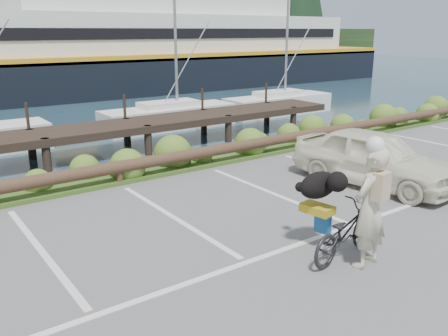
{
  "coord_description": "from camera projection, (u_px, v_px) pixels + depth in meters",
  "views": [
    {
      "loc": [
        -4.38,
        -5.83,
        3.63
      ],
      "look_at": [
        0.71,
        1.23,
        1.1
      ],
      "focal_mm": 38.0,
      "sensor_mm": 36.0,
      "label": 1
    }
  ],
  "objects": [
    {
      "name": "vegetation_strip",
      "position": [
        109.0,
        176.0,
        12.13
      ],
      "size": [
        34.0,
        1.6,
        0.1
      ],
      "primitive_type": "cube",
      "color": "#3D5B21",
      "rests_on": "ground"
    },
    {
      "name": "cyclist",
      "position": [
        370.0,
        208.0,
        7.37
      ],
      "size": [
        0.78,
        0.58,
        1.96
      ],
      "primitive_type": "imported",
      "rotation": [
        0.0,
        0.0,
        3.31
      ],
      "color": "beige",
      "rests_on": "ground"
    },
    {
      "name": "bicycle",
      "position": [
        345.0,
        232.0,
        7.78
      ],
      "size": [
        1.79,
        0.88,
        0.9
      ],
      "primitive_type": "imported",
      "rotation": [
        0.0,
        0.0,
        1.74
      ],
      "color": "black",
      "rests_on": "ground"
    },
    {
      "name": "parked_car",
      "position": [
        374.0,
        158.0,
        11.43
      ],
      "size": [
        2.16,
        4.19,
        1.37
      ],
      "primitive_type": "imported",
      "rotation": [
        0.0,
        0.0,
        0.14
      ],
      "color": "silver",
      "rests_on": "ground"
    },
    {
      "name": "dog",
      "position": [
        319.0,
        185.0,
        7.96
      ],
      "size": [
        0.52,
        0.85,
        0.46
      ],
      "primitive_type": "ellipsoid",
      "rotation": [
        0.0,
        0.0,
        1.74
      ],
      "color": "black",
      "rests_on": "bicycle"
    },
    {
      "name": "log_rail",
      "position": [
        120.0,
        185.0,
        11.6
      ],
      "size": [
        32.0,
        0.3,
        0.6
      ],
      "primitive_type": null,
      "color": "#443021",
      "rests_on": "ground"
    },
    {
      "name": "ground",
      "position": [
        232.0,
        254.0,
        8.02
      ],
      "size": [
        72.0,
        72.0,
        0.0
      ],
      "primitive_type": "plane",
      "color": "#565658"
    }
  ]
}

